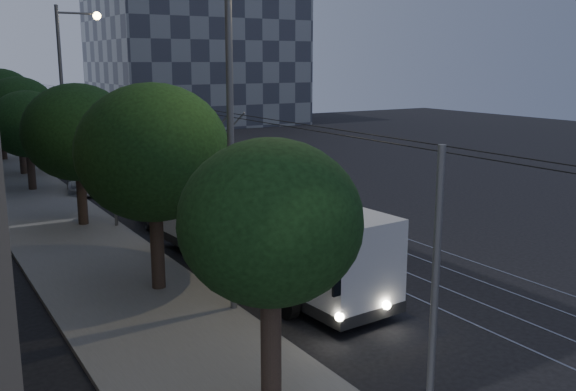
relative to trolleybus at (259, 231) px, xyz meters
The scene contains 18 objects.
ground 3.46m from the trolleybus, 18.32° to the right, with size 120.00×120.00×0.00m, color black.
sidewalk 19.65m from the trolleybus, 103.58° to the left, with size 5.00×90.00×0.15m, color slate.
tram_rails 19.86m from the trolleybus, 74.17° to the left, with size 4.52×90.00×0.02m.
overhead_wires 19.24m from the trolleybus, 96.22° to the left, with size 2.23×90.00×6.00m.
building_distant_right 58.86m from the trolleybus, 68.86° to the left, with size 22.00×18.00×24.00m, color #3B3E4B.
trolleybus is the anchor object (origin of this frame).
pickup_silver 9.46m from the trolleybus, 89.15° to the left, with size 2.57×5.57×1.55m, color #9A9EA1.
car_white_a 13.07m from the trolleybus, 89.12° to the left, with size 1.69×4.20×1.43m, color silver.
car_white_b 18.59m from the trolleybus, 93.33° to the left, with size 2.14×5.26×1.53m, color silver.
car_white_c 25.25m from the trolleybus, 91.99° to the left, with size 1.52×4.37×1.44m, color #BCBCC1.
car_white_d 32.25m from the trolleybus, 92.49° to the left, with size 1.43×3.56×1.21m, color white.
tree_0 9.32m from the trolleybus, 117.21° to the right, with size 3.81×3.81×5.93m.
tree_1 4.67m from the trolleybus, behind, with size 4.84×4.84×6.78m.
tree_2 11.05m from the trolleybus, 109.62° to the left, with size 4.79×4.79×6.48m.
tree_3 20.39m from the trolleybus, 101.62° to the left, with size 4.20×4.20×5.81m.
tree_4 26.07m from the trolleybus, 97.98° to the left, with size 4.79×4.79×6.45m.
streetlamp_near 6.08m from the trolleybus, 126.14° to the right, with size 2.73×0.44×11.47m.
streetlamp_far 19.35m from the trolleybus, 95.74° to the left, with size 2.51×0.44×10.43m.
Camera 1 is at (-13.23, -17.96, 7.40)m, focal length 40.00 mm.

